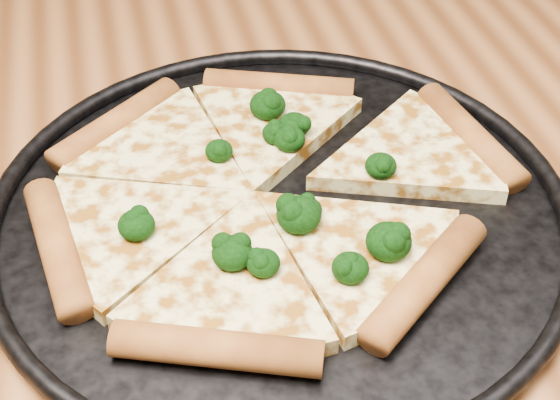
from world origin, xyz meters
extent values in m
cube|color=#975A2E|center=(0.00, 0.00, 0.73)|extent=(1.20, 0.90, 0.04)
cube|color=brown|center=(0.54, 0.39, 0.35)|extent=(0.06, 0.06, 0.71)
cylinder|color=black|center=(0.11, -0.03, 0.75)|extent=(0.38, 0.38, 0.01)
torus|color=black|center=(0.11, -0.03, 0.76)|extent=(0.40, 0.40, 0.01)
cylinder|color=#AE662B|center=(0.26, 0.01, 0.77)|extent=(0.04, 0.12, 0.02)
cylinder|color=#AE662B|center=(0.14, 0.10, 0.77)|extent=(0.12, 0.06, 0.02)
cylinder|color=#AE662B|center=(0.01, 0.08, 0.77)|extent=(0.11, 0.09, 0.02)
cylinder|color=#AE662B|center=(-0.04, -0.04, 0.77)|extent=(0.04, 0.12, 0.02)
cylinder|color=#AE662B|center=(0.05, -0.14, 0.77)|extent=(0.12, 0.06, 0.02)
cylinder|color=#AE662B|center=(0.18, -0.12, 0.77)|extent=(0.11, 0.09, 0.02)
ellipsoid|color=black|center=(0.09, -0.09, 0.77)|extent=(0.02, 0.02, 0.02)
ellipsoid|color=black|center=(0.16, -0.09, 0.78)|extent=(0.03, 0.03, 0.02)
ellipsoid|color=black|center=(0.12, 0.07, 0.78)|extent=(0.03, 0.03, 0.02)
ellipsoid|color=black|center=(0.14, -0.11, 0.77)|extent=(0.02, 0.02, 0.02)
ellipsoid|color=black|center=(0.18, -0.02, 0.77)|extent=(0.02, 0.02, 0.02)
ellipsoid|color=black|center=(0.14, 0.04, 0.77)|extent=(0.02, 0.02, 0.02)
ellipsoid|color=black|center=(0.12, -0.05, 0.77)|extent=(0.02, 0.02, 0.02)
ellipsoid|color=black|center=(0.08, 0.02, 0.77)|extent=(0.02, 0.02, 0.01)
ellipsoid|color=black|center=(0.12, 0.03, 0.77)|extent=(0.02, 0.02, 0.02)
ellipsoid|color=black|center=(0.07, -0.08, 0.78)|extent=(0.03, 0.03, 0.02)
ellipsoid|color=black|center=(0.13, 0.02, 0.77)|extent=(0.02, 0.02, 0.02)
ellipsoid|color=black|center=(0.01, -0.04, 0.77)|extent=(0.02, 0.02, 0.02)
ellipsoid|color=black|center=(0.12, -0.06, 0.78)|extent=(0.03, 0.03, 0.02)
camera|label=1|loc=(0.02, -0.43, 1.12)|focal=52.04mm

